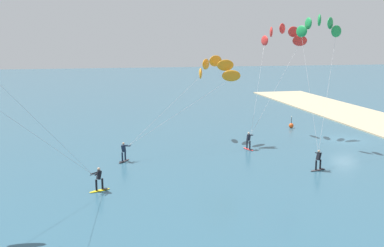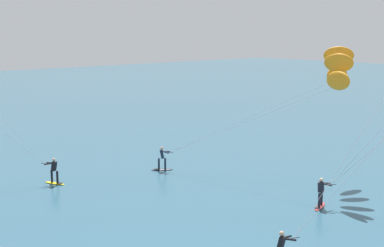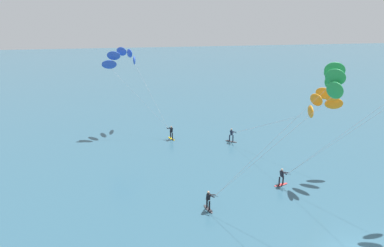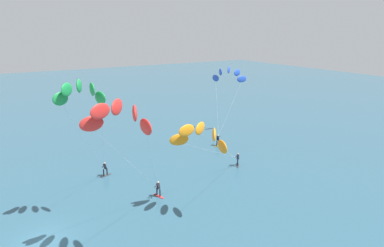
{
  "view_description": "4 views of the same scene",
  "coord_description": "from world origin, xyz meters",
  "px_view_note": "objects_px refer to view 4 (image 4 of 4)",
  "views": [
    {
      "loc": [
        -40.02,
        24.62,
        10.28
      ],
      "look_at": [
        -3.97,
        17.08,
        3.16
      ],
      "focal_mm": 41.14,
      "sensor_mm": 36.0,
      "label": 1
    },
    {
      "loc": [
        -24.57,
        -3.78,
        9.54
      ],
      "look_at": [
        -6.7,
        16.19,
        4.63
      ],
      "focal_mm": 46.97,
      "sensor_mm": 36.0,
      "label": 2
    },
    {
      "loc": [
        -14.67,
        -19.03,
        16.5
      ],
      "look_at": [
        -8.85,
        19.46,
        3.71
      ],
      "focal_mm": 35.48,
      "sensor_mm": 36.0,
      "label": 3
    },
    {
      "loc": [
        24.57,
        -0.78,
        16.19
      ],
      "look_at": [
        -8.9,
        19.52,
        4.65
      ],
      "focal_mm": 29.49,
      "sensor_mm": 36.0,
      "label": 4
    }
  ],
  "objects_px": {
    "kitesurfer_nearshore": "(82,98)",
    "kitesurfer_mid_water": "(120,121)",
    "kitesurfer_downwind": "(202,137)",
    "kitesurfer_far_out": "(228,77)"
  },
  "relations": [
    {
      "from": "kitesurfer_nearshore",
      "to": "kitesurfer_mid_water",
      "type": "bearing_deg",
      "value": 10.19
    },
    {
      "from": "kitesurfer_nearshore",
      "to": "kitesurfer_far_out",
      "type": "bearing_deg",
      "value": 118.55
    },
    {
      "from": "kitesurfer_nearshore",
      "to": "kitesurfer_far_out",
      "type": "height_order",
      "value": "kitesurfer_nearshore"
    },
    {
      "from": "kitesurfer_mid_water",
      "to": "kitesurfer_far_out",
      "type": "distance_m",
      "value": 32.29
    },
    {
      "from": "kitesurfer_nearshore",
      "to": "kitesurfer_downwind",
      "type": "relative_size",
      "value": 1.02
    },
    {
      "from": "kitesurfer_nearshore",
      "to": "kitesurfer_downwind",
      "type": "xyz_separation_m",
      "value": [
        4.35,
        9.03,
        -3.74
      ]
    },
    {
      "from": "kitesurfer_mid_water",
      "to": "kitesurfer_far_out",
      "type": "relative_size",
      "value": 1.12
    },
    {
      "from": "kitesurfer_mid_water",
      "to": "kitesurfer_downwind",
      "type": "distance_m",
      "value": 8.71
    },
    {
      "from": "kitesurfer_mid_water",
      "to": "kitesurfer_far_out",
      "type": "height_order",
      "value": "kitesurfer_mid_water"
    },
    {
      "from": "kitesurfer_downwind",
      "to": "kitesurfer_nearshore",
      "type": "bearing_deg",
      "value": -115.71
    }
  ]
}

